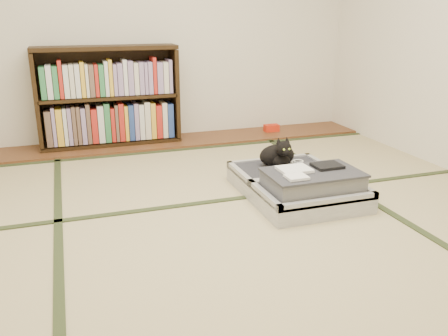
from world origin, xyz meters
name	(u,v)px	position (x,y,z in m)	size (l,w,h in m)	color
floor	(235,226)	(0.00, 0.00, 0.00)	(4.50, 4.50, 0.00)	#C5B383
wood_strip	(165,142)	(0.00, 2.00, 0.01)	(4.00, 0.50, 0.02)	brown
red_item	(271,128)	(1.15, 2.03, 0.06)	(0.15, 0.09, 0.07)	red
tatami_borders	(210,196)	(0.00, 0.49, 0.00)	(4.00, 4.50, 0.01)	#2D381E
bookcase	(109,98)	(-0.50, 2.07, 0.45)	(1.29, 0.29, 0.92)	black
suitcase	(298,185)	(0.57, 0.29, 0.10)	(0.69, 0.92, 0.27)	#BCBCC1
cat	(278,155)	(0.55, 0.58, 0.22)	(0.31, 0.31, 0.25)	black
cable_coil	(298,162)	(0.73, 0.62, 0.14)	(0.10, 0.10, 0.02)	white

